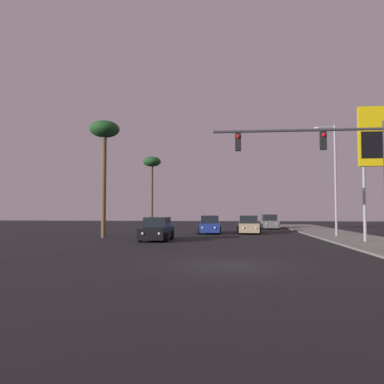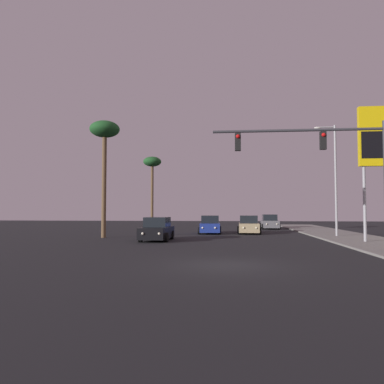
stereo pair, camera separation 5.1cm
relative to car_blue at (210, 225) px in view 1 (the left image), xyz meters
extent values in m
plane|color=black|center=(1.60, -20.12, -0.76)|extent=(120.00, 120.00, 0.00)
cube|color=gray|center=(11.10, -10.12, -0.70)|extent=(5.00, 60.00, 0.12)
cube|color=navy|center=(0.00, -0.04, -0.18)|extent=(1.95, 4.26, 0.80)
cube|color=black|center=(0.00, 0.11, 0.57)|extent=(1.67, 2.05, 0.70)
cylinder|color=black|center=(-0.90, -1.34, -0.44)|extent=(0.24, 0.64, 0.64)
cylinder|color=black|center=(0.90, -1.34, -0.44)|extent=(0.24, 0.64, 0.64)
cylinder|color=black|center=(-0.90, 1.27, -0.44)|extent=(0.24, 0.64, 0.64)
cylinder|color=black|center=(0.90, 1.27, -0.44)|extent=(0.24, 0.64, 0.64)
sphere|color=#F2EACC|center=(-0.56, -2.16, -0.13)|extent=(0.18, 0.18, 0.18)
sphere|color=#F2EACC|center=(0.56, -2.16, -0.13)|extent=(0.18, 0.18, 0.18)
cube|color=slate|center=(6.54, 9.19, -0.18)|extent=(1.85, 4.22, 0.80)
cube|color=black|center=(6.54, 9.34, 0.57)|extent=(1.62, 2.02, 0.70)
cylinder|color=black|center=(5.64, 7.88, -0.44)|extent=(0.24, 0.64, 0.64)
cylinder|color=black|center=(7.44, 7.88, -0.44)|extent=(0.24, 0.64, 0.64)
cylinder|color=black|center=(5.64, 10.49, -0.44)|extent=(0.24, 0.64, 0.64)
cylinder|color=black|center=(7.44, 10.49, -0.44)|extent=(0.24, 0.64, 0.64)
sphere|color=#F2EACC|center=(5.98, 7.07, -0.13)|extent=(0.18, 0.18, 0.18)
sphere|color=#F2EACC|center=(7.10, 7.07, -0.13)|extent=(0.18, 0.18, 0.18)
cube|color=tan|center=(3.61, 0.21, -0.18)|extent=(1.91, 4.25, 0.80)
cube|color=black|center=(3.61, 0.36, 0.57)|extent=(1.65, 2.04, 0.70)
cylinder|color=black|center=(2.71, -1.09, -0.44)|extent=(0.24, 0.64, 0.64)
cylinder|color=black|center=(4.51, -1.09, -0.44)|extent=(0.24, 0.64, 0.64)
cylinder|color=black|center=(2.71, 1.51, -0.44)|extent=(0.24, 0.64, 0.64)
cylinder|color=black|center=(4.51, 1.51, -0.44)|extent=(0.24, 0.64, 0.64)
sphere|color=#F2EACC|center=(3.05, -1.91, -0.13)|extent=(0.18, 0.18, 0.18)
sphere|color=#F2EACC|center=(4.17, -1.91, -0.13)|extent=(0.18, 0.18, 0.18)
cube|color=black|center=(-3.43, -8.54, -0.18)|extent=(1.97, 4.27, 0.80)
cube|color=black|center=(-3.43, -8.39, 0.57)|extent=(1.68, 2.06, 0.70)
cylinder|color=black|center=(-4.33, -9.84, -0.44)|extent=(0.24, 0.64, 0.64)
cylinder|color=black|center=(-2.53, -9.84, -0.44)|extent=(0.24, 0.64, 0.64)
cylinder|color=black|center=(-4.33, -7.24, -0.44)|extent=(0.24, 0.64, 0.64)
cylinder|color=black|center=(-2.53, -7.24, -0.44)|extent=(0.24, 0.64, 0.64)
sphere|color=#F2EACC|center=(-3.99, -10.66, -0.13)|extent=(0.18, 0.18, 0.18)
sphere|color=#F2EACC|center=(-2.87, -10.66, -0.13)|extent=(0.18, 0.18, 0.18)
cylinder|color=#38383D|center=(5.15, -16.07, 5.46)|extent=(8.48, 0.14, 0.14)
cube|color=black|center=(6.43, -16.07, 4.91)|extent=(0.30, 0.24, 0.90)
sphere|color=red|center=(6.43, -16.21, 5.18)|extent=(0.20, 0.20, 0.20)
cube|color=black|center=(2.18, -16.07, 4.91)|extent=(0.30, 0.24, 0.90)
sphere|color=red|center=(2.18, -16.21, 5.18)|extent=(0.20, 0.20, 0.20)
cylinder|color=#99999E|center=(10.39, -4.03, 3.86)|extent=(0.18, 0.18, 9.00)
cylinder|color=#99999E|center=(9.69, -4.03, 8.21)|extent=(1.40, 0.10, 0.10)
ellipsoid|color=silver|center=(8.99, -4.03, 8.16)|extent=(0.50, 0.24, 0.20)
cylinder|color=#99999E|center=(10.72, -9.38, 1.86)|extent=(0.20, 0.20, 5.00)
cube|color=yellow|center=(11.42, -9.38, 6.36)|extent=(2.00, 0.40, 4.00)
cube|color=black|center=(11.42, -9.59, 5.76)|extent=(1.80, 0.03, 1.80)
cylinder|color=brown|center=(-8.20, -6.12, 3.36)|extent=(0.36, 0.36, 8.24)
ellipsoid|color=#1E5123|center=(-8.20, -6.12, 7.96)|extent=(2.40, 2.40, 1.32)
cylinder|color=brown|center=(-8.37, 13.88, 3.34)|extent=(0.36, 0.36, 8.20)
ellipsoid|color=#1E5123|center=(-8.37, 13.88, 7.92)|extent=(2.40, 2.40, 1.32)
camera|label=1|loc=(1.59, -35.19, 1.43)|focal=35.00mm
camera|label=2|loc=(1.64, -35.19, 1.43)|focal=35.00mm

